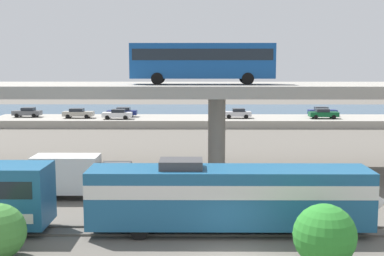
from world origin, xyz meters
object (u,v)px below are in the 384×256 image
object	(u,v)px
transit_bus_on_overpass	(202,60)
parked_car_1	(322,111)
parked_car_0	(78,113)
parked_car_2	(323,114)
parked_car_5	(27,112)
parked_car_3	(122,112)
parked_car_4	(237,113)
train_locomotive	(243,194)
service_truck_west	(79,175)
parked_car_6	(117,114)

from	to	relation	value
transit_bus_on_overpass	parked_car_1	world-z (taller)	transit_bus_on_overpass
parked_car_0	parked_car_2	distance (m)	37.62
parked_car_5	transit_bus_on_overpass	bearing A→B (deg)	126.74
parked_car_3	parked_car_1	bearing A→B (deg)	-178.09
parked_car_4	parked_car_5	xyz separation A→B (m)	(-32.87, 1.34, -0.00)
train_locomotive	parked_car_3	xyz separation A→B (m)	(-14.22, 51.82, -0.22)
parked_car_0	parked_car_1	world-z (taller)	same
parked_car_1	service_truck_west	bearing A→B (deg)	-122.07
parked_car_3	train_locomotive	bearing A→B (deg)	105.35
parked_car_6	parked_car_3	bearing A→B (deg)	-94.55
parked_car_5	train_locomotive	bearing A→B (deg)	119.56
transit_bus_on_overpass	service_truck_west	size ratio (longest dim) A/B	1.76
service_truck_west	parked_car_3	xyz separation A→B (m)	(-3.28, 44.39, 0.34)
service_truck_west	parked_car_2	world-z (taller)	service_truck_west
parked_car_4	parked_car_5	world-z (taller)	same
service_truck_west	parked_car_4	bearing A→B (deg)	70.90
parked_car_1	parked_car_6	bearing A→B (deg)	-172.19
train_locomotive	service_truck_west	bearing A→B (deg)	145.86
parked_car_0	parked_car_5	bearing A→B (deg)	170.50
transit_bus_on_overpass	parked_car_1	size ratio (longest dim) A/B	2.71
train_locomotive	service_truck_west	size ratio (longest dim) A/B	2.47
parked_car_6	parked_car_5	bearing A→B (deg)	-10.90
parked_car_5	service_truck_west	bearing A→B (deg)	112.46
service_truck_west	parked_car_3	size ratio (longest dim) A/B	1.46
train_locomotive	parked_car_1	size ratio (longest dim) A/B	3.80
parked_car_4	parked_car_6	xyz separation A→B (m)	(-18.27, -1.47, 0.00)
transit_bus_on_overpass	parked_car_0	xyz separation A→B (m)	(-18.66, 34.75, -7.86)
parked_car_3	parked_car_5	world-z (taller)	same
transit_bus_on_overpass	parked_car_0	world-z (taller)	transit_bus_on_overpass
service_truck_west	parked_car_3	world-z (taller)	service_truck_west
parked_car_2	parked_car_6	size ratio (longest dim) A/B	0.99
transit_bus_on_overpass	parked_car_4	size ratio (longest dim) A/B	2.82
parked_car_1	parked_car_3	size ratio (longest dim) A/B	0.95
parked_car_2	parked_car_5	size ratio (longest dim) A/B	1.02
parked_car_0	parked_car_1	distance (m)	38.42
parked_car_2	parked_car_1	bearing A→B (deg)	78.74
train_locomotive	parked_car_4	distance (m)	50.09
parked_car_2	parked_car_5	bearing A→B (deg)	177.67
parked_car_0	parked_car_6	bearing A→B (deg)	-12.73
parked_car_4	parked_car_2	bearing A→B (deg)	177.71
parked_car_2	parked_car_3	world-z (taller)	same
service_truck_west	parked_car_4	distance (m)	45.00
transit_bus_on_overpass	parked_car_0	size ratio (longest dim) A/B	2.58
service_truck_west	parked_car_5	world-z (taller)	service_truck_west
service_truck_west	parked_car_0	distance (m)	43.60
train_locomotive	parked_car_4	xyz separation A→B (m)	(3.78, 49.95, -0.22)
parked_car_4	parked_car_3	bearing A→B (deg)	-5.91
parked_car_1	parked_car_6	size ratio (longest dim) A/B	1.01
parked_car_3	parked_car_5	bearing A→B (deg)	2.00
parked_car_0	parked_car_3	size ratio (longest dim) A/B	1.00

